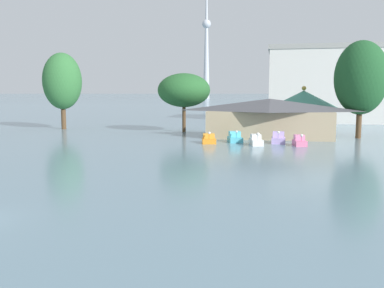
% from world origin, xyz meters
% --- Properties ---
extents(pedal_boat_orange, '(2.11, 2.57, 1.54)m').
position_xyz_m(pedal_boat_orange, '(7.09, 34.33, 0.48)').
color(pedal_boat_orange, orange).
rests_on(pedal_boat_orange, ground).
extents(pedal_boat_cyan, '(2.25, 2.85, 1.59)m').
position_xyz_m(pedal_boat_cyan, '(10.14, 36.16, 0.53)').
color(pedal_boat_cyan, '#4CB7CC').
rests_on(pedal_boat_cyan, ground).
extents(pedal_boat_white, '(1.93, 3.04, 1.62)m').
position_xyz_m(pedal_boat_white, '(12.92, 33.72, 0.52)').
color(pedal_boat_white, white).
rests_on(pedal_boat_white, ground).
extents(pedal_boat_lavender, '(1.66, 2.58, 1.62)m').
position_xyz_m(pedal_boat_lavender, '(15.55, 36.13, 0.56)').
color(pedal_boat_lavender, '#B299D8').
rests_on(pedal_boat_lavender, ground).
extents(pedal_boat_pink, '(1.73, 2.52, 1.48)m').
position_xyz_m(pedal_boat_pink, '(18.00, 34.09, 0.51)').
color(pedal_boat_pink, pink).
rests_on(pedal_boat_pink, ground).
extents(boathouse, '(18.15, 7.38, 5.40)m').
position_xyz_m(boathouse, '(14.30, 42.06, 2.83)').
color(boathouse, tan).
rests_on(boathouse, ground).
extents(green_roof_pavilion, '(10.37, 10.37, 7.21)m').
position_xyz_m(green_roof_pavilion, '(19.28, 50.76, 3.77)').
color(green_roof_pavilion, '#993328').
rests_on(green_roof_pavilion, ground).
extents(shoreline_tree_tall_left, '(6.43, 6.43, 12.78)m').
position_xyz_m(shoreline_tree_tall_left, '(-20.14, 48.74, 8.05)').
color(shoreline_tree_tall_left, brown).
rests_on(shoreline_tree_tall_left, ground).
extents(shoreline_tree_mid, '(8.22, 8.22, 9.20)m').
position_xyz_m(shoreline_tree_mid, '(0.91, 48.01, 6.54)').
color(shoreline_tree_mid, brown).
rests_on(shoreline_tree_mid, ground).
extents(shoreline_tree_right, '(7.02, 7.02, 13.18)m').
position_xyz_m(shoreline_tree_right, '(26.29, 43.89, 8.19)').
color(shoreline_tree_right, brown).
rests_on(shoreline_tree_right, ground).
extents(background_building_block, '(32.28, 13.60, 15.64)m').
position_xyz_m(background_building_block, '(29.38, 76.24, 7.84)').
color(background_building_block, silver).
rests_on(background_building_block, ground).
extents(distant_broadcast_tower, '(7.36, 7.36, 146.48)m').
position_xyz_m(distant_broadcast_tower, '(-44.86, 343.52, 57.51)').
color(distant_broadcast_tower, '#B7BCC6').
rests_on(distant_broadcast_tower, ground).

